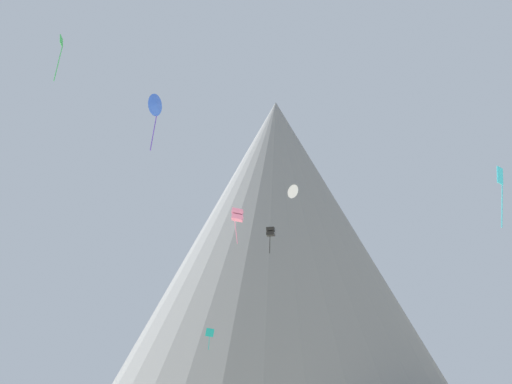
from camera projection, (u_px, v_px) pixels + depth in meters
The scene contains 8 objects.
rock_massif at pixel (277, 255), 120.91m from camera, with size 89.56×89.56×59.86m.
kite_white_high at pixel (293, 192), 81.25m from camera, with size 1.31×1.60×1.83m.
kite_teal_low at pixel (210, 334), 80.80m from camera, with size 1.17×0.27×2.75m.
kite_black_mid at pixel (271, 232), 66.71m from camera, with size 1.06×1.05×2.76m.
kite_cyan_mid at pixel (501, 184), 47.49m from camera, with size 0.80×0.46×4.72m.
kite_pink_mid at pixel (237, 215), 70.16m from camera, with size 1.46×1.39×3.95m.
kite_blue_mid at pixel (156, 106), 51.35m from camera, with size 1.41×1.73×4.90m.
kite_green_high at pixel (60, 48), 62.79m from camera, with size 0.54×1.01×4.93m.
Camera 1 is at (-6.28, -24.06, 3.92)m, focal length 44.67 mm.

